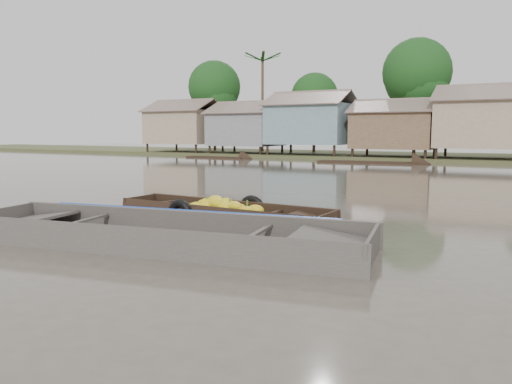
% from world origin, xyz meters
% --- Properties ---
extents(ground, '(120.00, 120.00, 0.00)m').
position_xyz_m(ground, '(0.00, 0.00, 0.00)').
color(ground, '#514A3E').
rests_on(ground, ground).
extents(riverbank, '(120.00, 12.47, 10.22)m').
position_xyz_m(riverbank, '(3.03, 31.86, 3.07)').
color(riverbank, '#384723').
rests_on(riverbank, ground).
extents(banana_boat, '(5.74, 1.71, 0.80)m').
position_xyz_m(banana_boat, '(-1.79, 1.77, 0.15)').
color(banana_boat, black).
rests_on(banana_boat, ground).
extents(viewer_boat, '(8.27, 3.29, 0.65)m').
position_xyz_m(viewer_boat, '(-1.27, -1.12, 0.07)').
color(viewer_boat, '#403B36').
rests_on(viewer_boat, ground).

